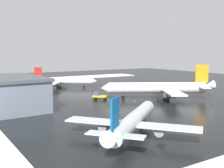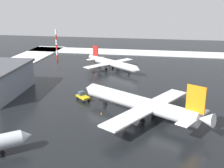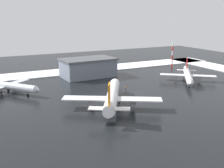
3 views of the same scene
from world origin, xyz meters
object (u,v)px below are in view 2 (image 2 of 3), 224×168
airplane_parked_portside (141,104)px  ground_crew_beside_wing (91,92)px  airplane_foreground_jet (112,63)px  pushback_tug (82,96)px  traffic_cone_near_nose (101,113)px  ground_crew_mid_apron (161,114)px  antenna_mast (57,45)px  traffic_cone_mid_line (113,103)px

airplane_parked_portside → ground_crew_beside_wing: 22.00m
airplane_parked_portside → airplane_foreground_jet: bearing=-41.0°
pushback_tug → traffic_cone_near_nose: size_ratio=8.82×
airplane_foreground_jet → ground_crew_mid_apron: size_ratio=14.41×
antenna_mast → ground_crew_mid_apron: bearing=40.1°
airplane_parked_portside → pushback_tug: (-9.17, -17.62, -2.41)m
airplane_parked_portside → airplane_foreground_jet: airplane_parked_portside is taller
pushback_tug → traffic_cone_near_nose: 11.75m
traffic_cone_near_nose → traffic_cone_mid_line: size_ratio=1.00×
pushback_tug → airplane_foreground_jet: bearing=-50.6°
airplane_parked_portside → pushback_tug: airplane_parked_portside is taller
antenna_mast → traffic_cone_near_nose: (59.01, 34.19, -6.90)m
ground_crew_mid_apron → traffic_cone_mid_line: (-7.34, -13.35, -0.70)m
antenna_mast → airplane_parked_portside: bearing=36.8°
traffic_cone_near_nose → ground_crew_mid_apron: bearing=92.5°
airplane_parked_portside → traffic_cone_near_nose: 10.64m
traffic_cone_near_nose → pushback_tug: bearing=-139.9°
ground_crew_beside_wing → antenna_mast: (-44.90, -27.80, 6.21)m
ground_crew_beside_wing → ground_crew_mid_apron: size_ratio=1.00×
ground_crew_beside_wing → ground_crew_mid_apron: 25.30m
antenna_mast → pushback_tug: bearing=28.0°
pushback_tug → traffic_cone_mid_line: pushback_tug is taller
traffic_cone_near_nose → traffic_cone_mid_line: (-7.98, 1.66, 0.00)m
airplane_parked_portside → ground_crew_mid_apron: size_ratio=19.90×
pushback_tug → traffic_cone_mid_line: 9.32m
traffic_cone_mid_line → ground_crew_mid_apron: bearing=61.2°
airplane_foreground_jet → traffic_cone_mid_line: 37.32m
ground_crew_beside_wing → traffic_cone_near_nose: bearing=-113.1°
airplane_parked_portside → ground_crew_beside_wing: airplane_parked_portside is taller
pushback_tug → antenna_mast: bearing=-18.6°
ground_crew_beside_wing → airplane_foreground_jet: bearing=40.0°
ground_crew_mid_apron → traffic_cone_near_nose: ground_crew_mid_apron is taller
ground_crew_beside_wing → antenna_mast: 53.17m
ground_crew_mid_apron → antenna_mast: (-58.37, -49.21, 6.21)m
airplane_parked_portside → traffic_cone_near_nose: size_ratio=61.89×
airplane_parked_portside → ground_crew_mid_apron: (-0.86, 4.94, -2.73)m
airplane_parked_portside → pushback_tug: size_ratio=7.01×
pushback_tug → traffic_cone_mid_line: bearing=-142.6°
airplane_parked_portside → ground_crew_mid_apron: 5.71m
pushback_tug → ground_crew_beside_wing: bearing=-59.1°
airplane_foreground_jet → pushback_tug: bearing=-56.2°
airplane_parked_portside → antenna_mast: (-59.23, -44.27, 3.48)m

